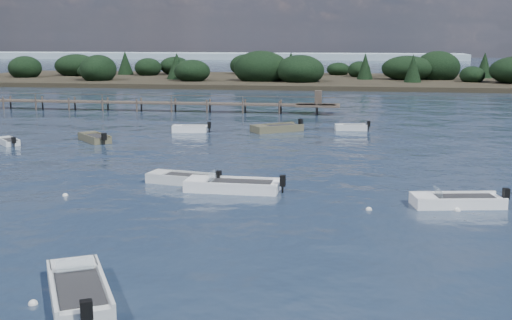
% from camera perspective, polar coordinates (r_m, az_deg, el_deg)
% --- Properties ---
extents(ground, '(400.00, 400.00, 0.00)m').
position_cam_1_polar(ground, '(86.64, 3.33, 5.08)').
color(ground, '#162234').
rests_on(ground, ground).
extents(dinghy_mid_white_a, '(5.78, 2.11, 1.35)m').
position_cam_1_polar(dinghy_mid_white_a, '(37.12, -2.14, -2.47)').
color(dinghy_mid_white_a, white).
rests_on(dinghy_mid_white_a, ground).
extents(tender_far_grey, '(2.82, 2.79, 1.02)m').
position_cam_1_polar(tender_far_grey, '(56.92, -21.16, 1.45)').
color(tender_far_grey, silver).
rests_on(tender_far_grey, ground).
extents(dinghy_extra_b, '(3.78, 3.85, 1.24)m').
position_cam_1_polar(dinghy_extra_b, '(56.31, -14.16, 1.79)').
color(dinghy_extra_b, brown).
rests_on(dinghy_extra_b, ground).
extents(dinghy_mid_white_b, '(5.16, 2.57, 1.26)m').
position_cam_1_polar(dinghy_mid_white_b, '(35.38, 17.42, -3.67)').
color(dinghy_mid_white_b, white).
rests_on(dinghy_mid_white_b, ground).
extents(dinghy_extra_a, '(5.00, 4.40, 1.31)m').
position_cam_1_polar(dinghy_extra_a, '(60.44, 1.86, 2.73)').
color(dinghy_extra_a, brown).
rests_on(dinghy_extra_a, ground).
extents(dinghy_near_olive, '(4.00, 5.20, 1.30)m').
position_cam_1_polar(dinghy_near_olive, '(23.15, -15.49, -11.28)').
color(dinghy_near_olive, silver).
rests_on(dinghy_near_olive, ground).
extents(tender_far_white, '(3.64, 1.59, 1.23)m').
position_cam_1_polar(tender_far_white, '(60.34, -5.89, 2.66)').
color(tender_far_white, white).
rests_on(tender_far_white, ground).
extents(tender_far_grey_b, '(3.39, 1.61, 1.14)m').
position_cam_1_polar(tender_far_grey_b, '(61.82, 8.42, 2.79)').
color(tender_far_grey_b, silver).
rests_on(tender_far_grey_b, ground).
extents(dinghy_mid_grey, '(4.74, 2.41, 1.18)m').
position_cam_1_polar(dinghy_mid_grey, '(39.27, -6.53, -1.82)').
color(dinghy_mid_grey, silver).
rests_on(dinghy_mid_grey, ground).
extents(buoy_a, '(0.32, 0.32, 0.32)m').
position_cam_1_polar(buoy_a, '(23.09, -19.21, -12.02)').
color(buoy_a, silver).
rests_on(buoy_a, ground).
extents(buoy_b, '(0.32, 0.32, 0.32)m').
position_cam_1_polar(buoy_b, '(33.55, 9.99, -4.40)').
color(buoy_b, silver).
rests_on(buoy_b, ground).
extents(buoy_c, '(0.32, 0.32, 0.32)m').
position_cam_1_polar(buoy_c, '(37.48, -16.59, -3.08)').
color(buoy_c, silver).
rests_on(buoy_c, ground).
extents(buoy_d, '(0.32, 0.32, 0.32)m').
position_cam_1_polar(buoy_d, '(34.45, 17.46, -4.34)').
color(buoy_d, silver).
rests_on(buoy_d, ground).
extents(jetty, '(64.50, 3.20, 3.40)m').
position_cam_1_polar(jetty, '(79.97, -13.28, 5.03)').
color(jetty, '#4B4037').
rests_on(jetty, ground).
extents(far_headland, '(190.00, 40.00, 5.80)m').
position_cam_1_polar(far_headland, '(127.14, 16.48, 7.39)').
color(far_headland, black).
rests_on(far_headland, ground).
extents(distant_haze, '(280.00, 20.00, 2.40)m').
position_cam_1_polar(distant_haze, '(274.10, -12.43, 8.81)').
color(distant_haze, '#93AAB6').
rests_on(distant_haze, ground).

